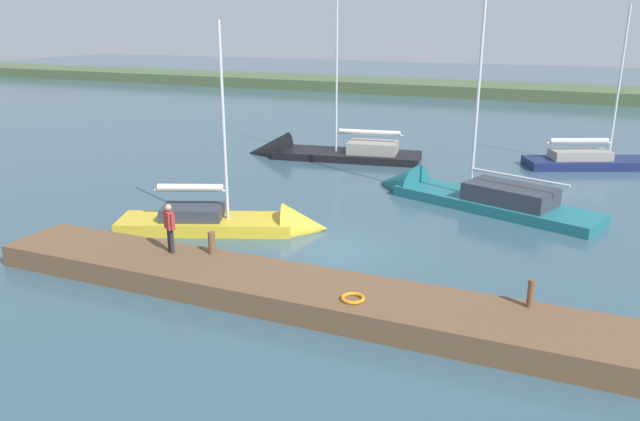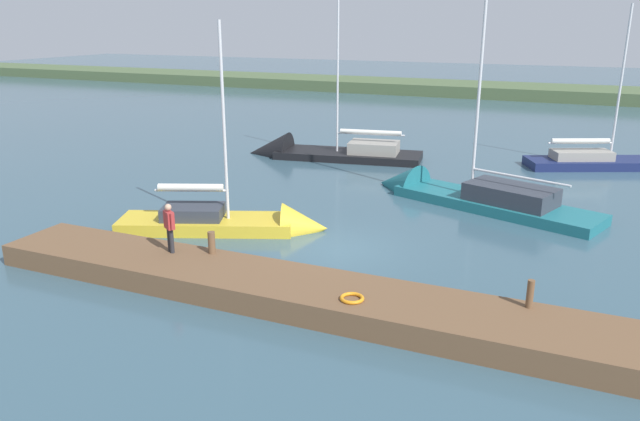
% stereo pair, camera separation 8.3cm
% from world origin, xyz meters
% --- Properties ---
extents(ground_plane, '(200.00, 200.00, 0.00)m').
position_xyz_m(ground_plane, '(0.00, 0.00, 0.00)').
color(ground_plane, '#385666').
extents(far_shoreline, '(180.00, 8.00, 2.40)m').
position_xyz_m(far_shoreline, '(0.00, -49.72, 0.00)').
color(far_shoreline, '#4C603D').
rests_on(far_shoreline, ground_plane).
extents(dock_pier, '(19.46, 2.60, 0.70)m').
position_xyz_m(dock_pier, '(0.00, 4.41, 0.35)').
color(dock_pier, brown).
rests_on(dock_pier, ground_plane).
extents(mooring_post_near, '(0.18, 0.18, 0.77)m').
position_xyz_m(mooring_post_near, '(-6.81, 3.50, 1.08)').
color(mooring_post_near, brown).
rests_on(mooring_post_near, dock_pier).
extents(mooring_post_far, '(0.23, 0.23, 0.72)m').
position_xyz_m(mooring_post_far, '(2.92, 3.50, 1.06)').
color(mooring_post_far, brown).
rests_on(mooring_post_far, dock_pier).
extents(life_ring_buoy, '(0.66, 0.66, 0.10)m').
position_xyz_m(life_ring_buoy, '(-2.42, 4.93, 0.75)').
color(life_ring_buoy, orange).
rests_on(life_ring_buoy, dock_pier).
extents(sailboat_inner_slip, '(10.85, 5.85, 12.54)m').
position_xyz_m(sailboat_inner_slip, '(-2.74, -7.91, 0.25)').
color(sailboat_inner_slip, '#1E6B75').
rests_on(sailboat_inner_slip, ground_plane).
extents(sailboat_near_dock, '(10.74, 4.35, 10.72)m').
position_xyz_m(sailboat_near_dock, '(7.05, -13.89, 0.11)').
color(sailboat_near_dock, black).
rests_on(sailboat_near_dock, ground_plane).
extents(sailboat_behind_pier, '(9.16, 5.70, 9.72)m').
position_xyz_m(sailboat_behind_pier, '(-9.79, -18.22, 0.15)').
color(sailboat_behind_pier, navy).
rests_on(sailboat_behind_pier, ground_plane).
extents(sailboat_outer_mooring, '(8.25, 4.85, 8.76)m').
position_xyz_m(sailboat_outer_mooring, '(4.27, -0.55, 0.20)').
color(sailboat_outer_mooring, gold).
rests_on(sailboat_outer_mooring, ground_plane).
extents(person_on_dock, '(0.54, 0.42, 1.62)m').
position_xyz_m(person_on_dock, '(4.19, 3.93, 1.62)').
color(person_on_dock, '#28282D').
rests_on(person_on_dock, dock_pier).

